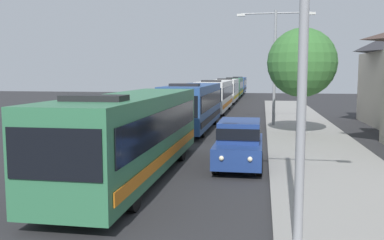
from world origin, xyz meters
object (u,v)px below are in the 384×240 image
(bus_fourth_in_line, at_px, (227,90))
(streetlamp_near, at_px, (305,4))
(bus_middle, at_px, (215,95))
(streetlamp_mid, at_px, (275,56))
(bus_lead, at_px, (134,132))
(bus_tail_end, at_px, (239,84))
(bus_rear, at_px, (234,87))
(bus_second_in_line, at_px, (194,105))
(roadside_tree, at_px, (302,63))
(white_suv, at_px, (239,142))

(bus_fourth_in_line, relative_size, streetlamp_near, 1.25)
(bus_middle, relative_size, streetlamp_mid, 1.46)
(bus_lead, xyz_separation_m, bus_fourth_in_line, (-0.00, 39.75, -0.00))
(bus_lead, bearing_deg, streetlamp_near, -46.05)
(bus_tail_end, bearing_deg, streetlamp_mid, -83.98)
(bus_rear, distance_m, streetlamp_mid, 37.50)
(bus_second_in_line, height_order, roadside_tree, roadside_tree)
(bus_middle, bearing_deg, white_suv, -81.28)
(bus_second_in_line, distance_m, white_suv, 11.56)
(bus_middle, height_order, streetlamp_mid, streetlamp_mid)
(bus_second_in_line, bearing_deg, streetlamp_near, -74.11)
(bus_tail_end, xyz_separation_m, roadside_tree, (6.84, -55.99, 2.74))
(bus_middle, height_order, bus_rear, same)
(bus_lead, height_order, bus_fourth_in_line, same)
(bus_rear, relative_size, white_suv, 2.65)
(bus_second_in_line, xyz_separation_m, streetlamp_near, (5.40, -18.97, 3.51))
(roadside_tree, bearing_deg, bus_middle, 113.62)
(bus_fourth_in_line, xyz_separation_m, white_suv, (3.70, -37.32, -0.66))
(white_suv, relative_size, roadside_tree, 0.72)
(bus_middle, bearing_deg, bus_lead, -90.00)
(bus_fourth_in_line, bearing_deg, streetlamp_mid, -77.35)
(roadside_tree, bearing_deg, bus_fourth_in_line, 103.35)
(white_suv, bearing_deg, bus_lead, -146.62)
(bus_fourth_in_line, distance_m, bus_tail_end, 27.15)
(bus_rear, bearing_deg, bus_fourth_in_line, -90.00)
(bus_second_in_line, xyz_separation_m, roadside_tree, (6.84, -2.45, 2.74))
(white_suv, distance_m, roadside_tree, 9.66)
(bus_second_in_line, bearing_deg, bus_middle, 90.00)
(bus_rear, bearing_deg, bus_second_in_line, -90.00)
(bus_lead, relative_size, bus_rear, 0.98)
(bus_second_in_line, relative_size, roadside_tree, 1.77)
(bus_fourth_in_line, distance_m, roadside_tree, 29.77)
(bus_rear, bearing_deg, streetlamp_mid, -81.69)
(bus_fourth_in_line, bearing_deg, bus_lead, -90.00)
(bus_middle, bearing_deg, bus_rear, 90.00)
(bus_second_in_line, height_order, white_suv, bus_second_in_line)
(bus_fourth_in_line, xyz_separation_m, bus_rear, (0.00, 12.91, 0.00))
(bus_fourth_in_line, height_order, streetlamp_mid, streetlamp_mid)
(bus_tail_end, distance_m, streetlamp_mid, 51.59)
(streetlamp_near, bearing_deg, bus_lead, 133.95)
(roadside_tree, bearing_deg, bus_second_in_line, 160.30)
(bus_tail_end, bearing_deg, roadside_tree, -83.03)
(bus_tail_end, height_order, white_suv, bus_tail_end)
(bus_rear, bearing_deg, bus_middle, -90.00)
(bus_rear, height_order, bus_tail_end, same)
(bus_lead, bearing_deg, streetlamp_mid, 71.03)
(bus_second_in_line, bearing_deg, bus_rear, 90.00)
(bus_middle, height_order, roadside_tree, roadside_tree)
(bus_second_in_line, relative_size, streetlamp_near, 1.34)
(bus_second_in_line, xyz_separation_m, white_suv, (3.70, -10.93, -0.66))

